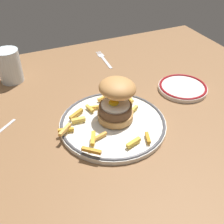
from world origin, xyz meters
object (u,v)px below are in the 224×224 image
object	(u,v)px
burger	(116,99)
fork	(104,59)
dinner_plate	(112,123)
side_plate	(183,87)
water_glass	(10,68)

from	to	relation	value
burger	fork	size ratio (longest dim) A/B	0.86
fork	dinner_plate	bearing A→B (deg)	-109.41
dinner_plate	side_plate	bearing A→B (deg)	14.48
water_glass	burger	bearing A→B (deg)	-55.52
burger	water_glass	size ratio (longest dim) A/B	1.16
burger	fork	world-z (taller)	burger
burger	side_plate	bearing A→B (deg)	11.98
dinner_plate	burger	xyz separation A→B (cm)	(1.98, 1.67, 6.14)
dinner_plate	water_glass	distance (cm)	40.06
fork	water_glass	bearing A→B (deg)	-176.76
dinner_plate	fork	world-z (taller)	dinner_plate
dinner_plate	burger	size ratio (longest dim) A/B	2.25
water_glass	fork	xyz separation A→B (cm)	(33.14, 1.87, -4.38)
dinner_plate	water_glass	bearing A→B (deg)	120.77
burger	water_glass	bearing A→B (deg)	124.48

